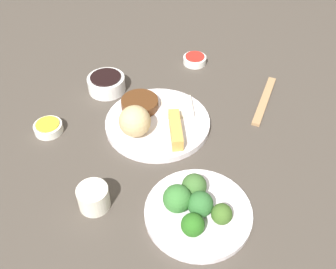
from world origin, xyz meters
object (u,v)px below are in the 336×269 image
(sauce_ramekin_hot_mustard, at_px, (48,128))
(teacup, at_px, (94,198))
(soy_sauce_bowl, at_px, (106,84))
(main_plate, at_px, (157,123))
(sauce_ramekin_sweet_and_sour, at_px, (195,60))
(broccoli_plate, at_px, (198,212))
(chopsticks_pair, at_px, (264,100))

(sauce_ramekin_hot_mustard, bearing_deg, teacup, 42.86)
(soy_sauce_bowl, bearing_deg, main_plate, 54.17)
(sauce_ramekin_sweet_and_sour, bearing_deg, main_plate, -11.32)
(sauce_ramekin_sweet_and_sour, relative_size, teacup, 1.09)
(main_plate, xyz_separation_m, sauce_ramekin_sweet_and_sour, (-0.29, 0.06, 0.00))
(main_plate, distance_m, broccoli_plate, 0.27)
(sauce_ramekin_hot_mustard, height_order, chopsticks_pair, sauce_ramekin_hot_mustard)
(chopsticks_pair, bearing_deg, sauce_ramekin_hot_mustard, -68.37)
(broccoli_plate, relative_size, chopsticks_pair, 1.02)
(soy_sauce_bowl, distance_m, teacup, 0.38)
(broccoli_plate, distance_m, soy_sauce_bowl, 0.46)
(soy_sauce_bowl, bearing_deg, broccoli_plate, 38.98)
(chopsticks_pair, bearing_deg, soy_sauce_bowl, -87.01)
(sauce_ramekin_hot_mustard, bearing_deg, chopsticks_pair, 111.63)
(main_plate, bearing_deg, sauce_ramekin_hot_mustard, -75.59)
(sauce_ramekin_hot_mustard, xyz_separation_m, teacup, (0.19, 0.17, 0.01))
(soy_sauce_bowl, relative_size, teacup, 1.60)
(broccoli_plate, xyz_separation_m, sauce_ramekin_sweet_and_sour, (-0.53, -0.07, 0.00))
(main_plate, distance_m, teacup, 0.26)
(sauce_ramekin_sweet_and_sour, bearing_deg, soy_sauce_bowl, -52.05)
(main_plate, height_order, soy_sauce_bowl, soy_sauce_bowl)
(main_plate, bearing_deg, chopsticks_pair, 118.04)
(soy_sauce_bowl, xyz_separation_m, sauce_ramekin_hot_mustard, (0.18, -0.09, -0.01))
(sauce_ramekin_hot_mustard, bearing_deg, soy_sauce_bowl, 153.14)
(soy_sauce_bowl, bearing_deg, sauce_ramekin_hot_mustard, -26.86)
(teacup, xyz_separation_m, chopsticks_pair, (-0.39, 0.34, -0.02))
(main_plate, bearing_deg, teacup, -17.02)
(broccoli_plate, height_order, teacup, teacup)
(main_plate, height_order, chopsticks_pair, main_plate)
(sauce_ramekin_sweet_and_sour, height_order, sauce_ramekin_hot_mustard, same)
(sauce_ramekin_sweet_and_sour, bearing_deg, teacup, -14.03)
(main_plate, distance_m, sauce_ramekin_sweet_and_sour, 0.29)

